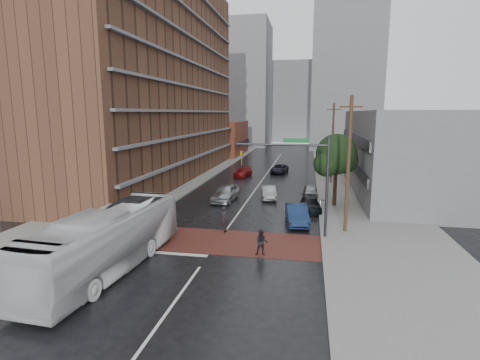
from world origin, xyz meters
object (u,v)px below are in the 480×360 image
Objects in this scene: pedestrian_b at (262,242)px; car_travel_b at (269,192)px; suv_travel at (280,169)px; car_parked_near at (297,214)px; pedestrian_a at (224,218)px; car_travel_a at (225,193)px; car_parked_mid at (311,204)px; car_parked_far at (310,191)px; car_travel_c at (243,172)px; transit_bus at (107,241)px.

pedestrian_b is 15.72m from car_travel_b.
car_parked_near is (3.42, -25.36, 0.13)m from suv_travel.
pedestrian_b is at bearing -61.46° from pedestrian_a.
pedestrian_a is 0.46× the size of car_travel_b.
suv_travel is at bearing 88.07° from pedestrian_b.
car_travel_a is 19.14m from suv_travel.
suv_travel is (3.95, 18.73, -0.21)m from car_travel_a.
car_parked_mid is at bearing 68.14° from car_parked_near.
pedestrian_a reaches higher than car_travel_a.
car_travel_a is at bearing -159.71° from car_parked_far.
car_travel_b is (4.20, 1.78, -0.18)m from car_travel_a.
pedestrian_a is 6.01m from car_parked_near.
pedestrian_b is 0.35× the size of car_parked_near.
car_parked_near reaches higher than car_parked_mid.
car_travel_c is at bearing 111.82° from car_parked_mid.
pedestrian_a is (4.80, 8.32, -0.82)m from transit_bus.
car_parked_far is at bearing 65.72° from transit_bus.
pedestrian_b is (3.41, -4.50, -0.10)m from pedestrian_a.
car_travel_a is at bearing -95.88° from suv_travel.
car_parked_near reaches higher than car_parked_far.
pedestrian_a is at bearing -110.60° from car_travel_b.
transit_bus is 2.68× the size of car_parked_near.
transit_bus is 15.05m from car_parked_near.
pedestrian_a reaches higher than car_parked_far.
suv_travel is 21.59m from car_parked_mid.
transit_bus is at bearing -119.28° from car_travel_b.
car_travel_c is (1.96, 32.48, -1.13)m from transit_bus.
suv_travel is 1.27× the size of car_parked_far.
car_parked_near is at bearing 50.98° from transit_bus.
car_travel_c is (-2.83, 24.16, -0.31)m from pedestrian_a.
car_travel_a is (-5.44, 13.89, 0.02)m from pedestrian_b.
pedestrian_a reaches higher than car_parked_mid.
car_travel_b is 0.95× the size of car_travel_c.
car_parked_near is 1.29× the size of car_parked_far.
car_travel_b is 0.88× the size of suv_travel.
car_parked_mid is at bearing -11.08° from car_travel_a.
pedestrian_a is 0.40× the size of car_parked_near.
car_travel_c is 14.50m from car_parked_far.
pedestrian_a is 28.18m from suv_travel.
car_parked_far reaches higher than car_parked_mid.
suv_travel is at bearing 103.67° from car_parked_far.
transit_bus is 37.06m from suv_travel.
car_travel_c is at bearing 97.75° from pedestrian_b.
pedestrian_b is 29.34m from car_travel_c.
pedestrian_b is at bearing -111.20° from car_parked_mid.
transit_bus is at bearing -120.62° from car_parked_far.
car_parked_near reaches higher than car_travel_b.
car_parked_mid is (6.42, 7.00, -0.33)m from pedestrian_a.
car_parked_mid is 6.00m from car_parked_far.
car_travel_b is 0.87× the size of car_parked_near.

